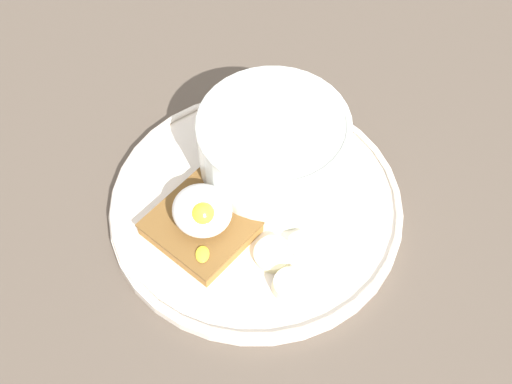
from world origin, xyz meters
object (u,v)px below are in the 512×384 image
at_px(toast_slice, 204,224).
at_px(banana_slice_left, 273,254).
at_px(banana_slice_back, 302,247).
at_px(oatmeal_bowl, 273,148).
at_px(banana_slice_front, 289,285).
at_px(poached_egg, 202,211).

distance_m(toast_slice, banana_slice_left, 0.07).
xyz_separation_m(banana_slice_left, banana_slice_back, (-0.01, -0.02, 0.00)).
xyz_separation_m(toast_slice, banana_slice_left, (-0.06, -0.03, -0.00)).
bearing_deg(toast_slice, banana_slice_back, -143.55).
distance_m(oatmeal_bowl, toast_slice, 0.09).
distance_m(toast_slice, banana_slice_front, 0.10).
relative_size(poached_egg, banana_slice_front, 1.92).
xyz_separation_m(oatmeal_bowl, poached_egg, (-0.01, 0.09, -0.00)).
bearing_deg(poached_egg, banana_slice_back, -142.86).
distance_m(poached_egg, banana_slice_front, 0.10).
height_order(banana_slice_left, banana_slice_back, same).
relative_size(toast_slice, banana_slice_front, 2.91).
distance_m(toast_slice, poached_egg, 0.02).
bearing_deg(oatmeal_bowl, banana_slice_front, 146.07).
height_order(toast_slice, banana_slice_left, toast_slice).
bearing_deg(toast_slice, oatmeal_bowl, -82.85).
bearing_deg(banana_slice_left, banana_slice_front, 162.82).
xyz_separation_m(oatmeal_bowl, banana_slice_back, (-0.08, 0.04, -0.03)).
relative_size(banana_slice_front, banana_slice_back, 0.94).
bearing_deg(banana_slice_left, poached_egg, 26.27).
height_order(oatmeal_bowl, banana_slice_back, oatmeal_bowl).
xyz_separation_m(oatmeal_bowl, banana_slice_front, (-0.11, 0.07, -0.03)).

